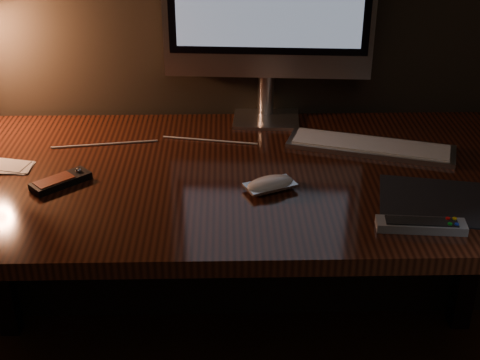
{
  "coord_description": "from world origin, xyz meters",
  "views": [
    {
      "loc": [
        -0.03,
        0.42,
        1.48
      ],
      "look_at": [
        0.0,
        1.73,
        0.79
      ],
      "focal_mm": 50.0,
      "sensor_mm": 36.0,
      "label": 1
    }
  ],
  "objects_px": {
    "keyboard": "(371,146)",
    "media_remote": "(61,181)",
    "mouse": "(270,186)",
    "desk": "(238,204)",
    "tv_remote": "(421,225)"
  },
  "relations": [
    {
      "from": "desk",
      "to": "media_remote",
      "type": "bearing_deg",
      "value": -163.34
    },
    {
      "from": "media_remote",
      "to": "tv_remote",
      "type": "bearing_deg",
      "value": -57.32
    },
    {
      "from": "keyboard",
      "to": "media_remote",
      "type": "xyz_separation_m",
      "value": [
        -0.76,
        -0.18,
        0.0
      ]
    },
    {
      "from": "desk",
      "to": "mouse",
      "type": "relative_size",
      "value": 13.94
    },
    {
      "from": "mouse",
      "to": "tv_remote",
      "type": "xyz_separation_m",
      "value": [
        0.3,
        -0.18,
        -0.0
      ]
    },
    {
      "from": "desk",
      "to": "mouse",
      "type": "distance_m",
      "value": 0.23
    },
    {
      "from": "mouse",
      "to": "tv_remote",
      "type": "distance_m",
      "value": 0.35
    },
    {
      "from": "media_remote",
      "to": "tv_remote",
      "type": "distance_m",
      "value": 0.82
    },
    {
      "from": "desk",
      "to": "keyboard",
      "type": "relative_size",
      "value": 3.75
    },
    {
      "from": "keyboard",
      "to": "mouse",
      "type": "height_order",
      "value": "mouse"
    },
    {
      "from": "keyboard",
      "to": "tv_remote",
      "type": "height_order",
      "value": "tv_remote"
    },
    {
      "from": "keyboard",
      "to": "tv_remote",
      "type": "bearing_deg",
      "value": -68.05
    },
    {
      "from": "desk",
      "to": "tv_remote",
      "type": "distance_m",
      "value": 0.52
    },
    {
      "from": "media_remote",
      "to": "tv_remote",
      "type": "xyz_separation_m",
      "value": [
        0.79,
        -0.22,
        0.0
      ]
    },
    {
      "from": "mouse",
      "to": "media_remote",
      "type": "bearing_deg",
      "value": 151.76
    }
  ]
}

